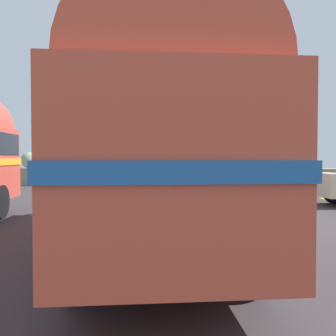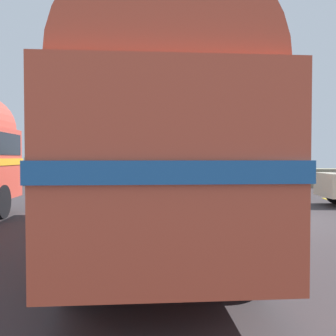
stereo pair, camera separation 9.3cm
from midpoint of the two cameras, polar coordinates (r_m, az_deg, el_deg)
ground at (r=10.57m, az=14.66°, el=-7.89°), size 32.00×26.00×0.02m
breakwater at (r=22.18m, az=9.36°, el=-1.11°), size 31.36×2.01×2.49m
vintage_coach at (r=7.21m, az=-1.88°, el=4.03°), size 3.91×8.87×3.70m
lamp_post at (r=17.18m, az=13.28°, el=8.20°), size 0.98×0.58×6.63m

